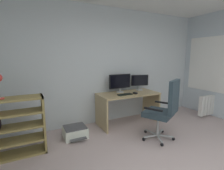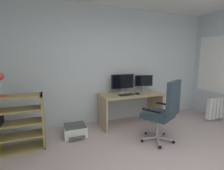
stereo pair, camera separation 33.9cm
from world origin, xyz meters
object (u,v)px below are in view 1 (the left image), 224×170
(desk, at_px, (128,101))
(monitor_secondary, at_px, (140,81))
(keyboard, at_px, (125,94))
(computer_mouse, at_px, (135,93))
(printer, at_px, (75,132))
(office_chair, at_px, (164,108))
(bookshelf, at_px, (6,129))
(radiator, at_px, (210,105))
(monitor_main, at_px, (120,82))

(desk, distance_m, monitor_secondary, 0.64)
(keyboard, height_order, computer_mouse, computer_mouse)
(monitor_secondary, relative_size, computer_mouse, 4.43)
(computer_mouse, height_order, printer, computer_mouse)
(desk, bearing_deg, office_chair, -82.00)
(monitor_secondary, height_order, computer_mouse, monitor_secondary)
(monitor_secondary, bearing_deg, printer, -169.56)
(computer_mouse, xyz_separation_m, office_chair, (0.05, -0.88, -0.12))
(keyboard, height_order, bookshelf, bookshelf)
(office_chair, relative_size, radiator, 1.47)
(monitor_main, relative_size, bookshelf, 0.60)
(monitor_secondary, distance_m, radiator, 2.02)
(keyboard, distance_m, radiator, 2.46)
(computer_mouse, bearing_deg, radiator, -20.70)
(desk, xyz_separation_m, office_chair, (0.15, -1.03, 0.09))
(keyboard, height_order, radiator, keyboard)
(desk, relative_size, monitor_secondary, 3.20)
(monitor_secondary, xyz_separation_m, printer, (-1.77, -0.33, -0.86))
(monitor_main, relative_size, computer_mouse, 5.72)
(radiator, bearing_deg, office_chair, -167.90)
(monitor_main, xyz_separation_m, radiator, (2.33, -0.76, -0.67))
(computer_mouse, distance_m, printer, 1.56)
(desk, bearing_deg, monitor_secondary, 20.54)
(desk, bearing_deg, bookshelf, -171.83)
(bookshelf, xyz_separation_m, printer, (1.11, 0.19, -0.37))
(office_chair, bearing_deg, bookshelf, 165.22)
(monitor_secondary, distance_m, computer_mouse, 0.52)
(printer, height_order, radiator, radiator)
(monitor_secondary, distance_m, printer, 2.00)
(office_chair, bearing_deg, monitor_main, 102.85)
(bookshelf, bearing_deg, monitor_main, 12.62)
(monitor_main, distance_m, keyboard, 0.39)
(monitor_secondary, xyz_separation_m, keyboard, (-0.62, -0.31, -0.22))
(radiator, bearing_deg, computer_mouse, 168.28)
(monitor_secondary, bearing_deg, office_chair, -104.11)
(office_chair, relative_size, printer, 2.48)
(keyboard, distance_m, printer, 1.31)
(bookshelf, bearing_deg, computer_mouse, 4.47)
(desk, height_order, printer, desk)
(printer, bearing_deg, radiator, -6.96)
(monitor_secondary, height_order, keyboard, monitor_secondary)
(computer_mouse, distance_m, bookshelf, 2.55)
(monitor_main, distance_m, office_chair, 1.28)
(office_chair, height_order, printer, office_chair)
(desk, bearing_deg, monitor_main, 127.59)
(computer_mouse, xyz_separation_m, bookshelf, (-2.53, -0.20, -0.28))
(desk, height_order, keyboard, keyboard)
(desk, xyz_separation_m, monitor_main, (-0.13, 0.17, 0.45))
(office_chair, distance_m, radiator, 2.13)
(printer, bearing_deg, keyboard, 0.86)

